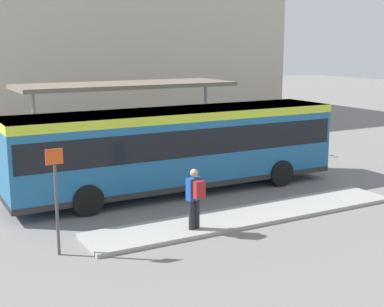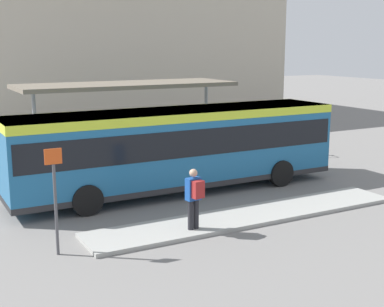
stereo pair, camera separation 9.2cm
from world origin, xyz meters
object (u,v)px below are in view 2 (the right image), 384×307
potted_planter_near_shelter (121,165)px  city_bus (177,144)px  pedestrian_waiting (194,195)px  bicycle_black (314,147)px  platform_sign (55,197)px  bicycle_white (303,146)px  bicycle_green (297,142)px

potted_planter_near_shelter → city_bus: bearing=-60.1°
potted_planter_near_shelter → pedestrian_waiting: bearing=-92.7°
potted_planter_near_shelter → bicycle_black: bearing=2.9°
city_bus → pedestrian_waiting: 4.65m
pedestrian_waiting → platform_sign: (-3.88, 0.28, 0.42)m
bicycle_white → bicycle_green: bicycle_green is taller
bicycle_white → bicycle_green: (0.14, 0.69, 0.05)m
pedestrian_waiting → bicycle_green: pedestrian_waiting is taller
bicycle_green → platform_sign: bearing=-50.6°
pedestrian_waiting → bicycle_green: size_ratio=0.99×
platform_sign → bicycle_black: bearing=25.2°
pedestrian_waiting → platform_sign: 3.91m
pedestrian_waiting → bicycle_white: pedestrian_waiting is taller
city_bus → bicycle_black: size_ratio=7.12×
bicycle_white → platform_sign: (-14.51, -7.57, 1.22)m
bicycle_black → bicycle_white: size_ratio=1.12×
city_bus → bicycle_green: size_ratio=6.94×
potted_planter_near_shelter → bicycle_green: bearing=10.3°
pedestrian_waiting → potted_planter_near_shelter: size_ratio=1.34×
pedestrian_waiting → platform_sign: bearing=77.5°
bicycle_green → platform_sign: platform_sign is taller
pedestrian_waiting → platform_sign: size_ratio=0.63×
bicycle_black → bicycle_green: size_ratio=0.97×
bicycle_black → bicycle_green: bearing=2.3°
bicycle_green → potted_planter_near_shelter: bearing=-69.7°
bicycle_green → potted_planter_near_shelter: potted_planter_near_shelter is taller
potted_planter_near_shelter → bicycle_white: bearing=6.7°
bicycle_black → platform_sign: 16.22m
pedestrian_waiting → bicycle_black: pedestrian_waiting is taller
bicycle_white → city_bus: bearing=110.0°
city_bus → bicycle_white: city_bus is taller
bicycle_white → potted_planter_near_shelter: potted_planter_near_shelter is taller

